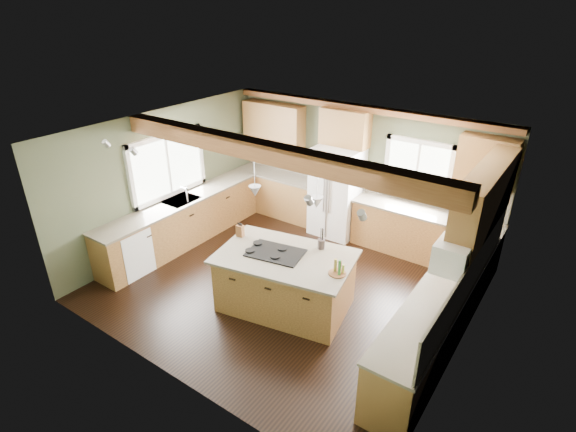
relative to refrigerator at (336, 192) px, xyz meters
The scene contains 37 objects.
floor 2.32m from the refrigerator, 81.95° to the right, with size 5.60×5.60×0.00m, color black.
ceiling 2.73m from the refrigerator, 81.95° to the right, with size 5.60×5.60×0.00m, color silver.
wall_back 0.63m from the refrigerator, 51.71° to the left, with size 5.60×5.60×0.00m, color #49543B.
wall_left 3.30m from the refrigerator, 139.70° to the right, with size 5.00×5.00×0.00m, color #49543B.
wall_right 3.78m from the refrigerator, 34.37° to the right, with size 5.00×5.00×0.00m, color #49543B.
ceiling_beam 3.05m from the refrigerator, 83.41° to the right, with size 5.55×0.26×0.26m, color brown.
soffit_trim 1.69m from the refrigerator, 43.03° to the left, with size 5.55×0.20×0.10m, color brown.
backsplash_back 0.57m from the refrigerator, 50.58° to the left, with size 5.58×0.03×0.58m, color brown.
backsplash_right 3.73m from the refrigerator, 33.86° to the right, with size 0.03×3.70×0.58m, color brown.
base_cab_back_left 1.56m from the refrigerator, behind, with size 2.02×0.60×0.88m, color brown.
counter_back_left 1.49m from the refrigerator, behind, with size 2.06×0.64×0.04m, color #4C4537.
base_cab_back_right 1.85m from the refrigerator, ahead, with size 2.62×0.60×0.88m, color brown.
counter_back_right 1.79m from the refrigerator, ahead, with size 2.66×0.64×0.04m, color #4C4537.
base_cab_left 3.06m from the refrigerator, 136.74° to the right, with size 0.60×3.70×0.88m, color brown.
counter_left 3.02m from the refrigerator, 136.74° to the right, with size 0.64×3.74×0.04m, color #4C4537.
base_cab_right 3.51m from the refrigerator, 36.47° to the right, with size 0.60×3.70×0.88m, color brown.
counter_right 3.48m from the refrigerator, 36.47° to the right, with size 0.64×3.74×0.04m, color #4C4537.
upper_cab_back_left 2.00m from the refrigerator, behind, with size 1.40×0.35×0.90m, color brown.
upper_cab_over_fridge 1.27m from the refrigerator, 90.00° to the left, with size 0.96×0.35×0.70m, color brown.
upper_cab_right 3.34m from the refrigerator, 22.64° to the right, with size 0.35×2.20×0.90m, color brown.
upper_cab_back_corner 2.81m from the refrigerator, ahead, with size 0.90×0.35×0.90m, color brown.
window_left 3.30m from the refrigerator, 140.15° to the right, with size 0.04×1.60×1.05m, color white.
window_back 1.63m from the refrigerator, 13.94° to the left, with size 1.10×0.04×1.00m, color white.
sink 3.02m from the refrigerator, 136.74° to the right, with size 0.50×0.65×0.03m, color #262628.
faucet 2.90m from the refrigerator, 134.30° to the right, with size 0.02×0.02×0.28m, color #B2B2B7.
dishwasher 4.05m from the refrigerator, 123.02° to the right, with size 0.60×0.60×0.84m, color white.
oven 4.40m from the refrigerator, 50.38° to the right, with size 0.60×0.72×0.84m, color white.
microwave 3.66m from the refrigerator, 37.00° to the right, with size 0.40×0.70×0.38m, color white.
pendant_left 2.86m from the refrigerator, 87.16° to the right, with size 0.18×0.18×0.16m, color #B2B2B7.
pendant_right 2.89m from the refrigerator, 67.04° to the right, with size 0.18×0.18×0.16m, color #B2B2B7.
refrigerator is the anchor object (origin of this frame).
island 2.70m from the refrigerator, 77.04° to the right, with size 1.89×1.16×0.88m, color olive.
island_top 2.66m from the refrigerator, 77.04° to the right, with size 2.02×1.28×0.04m, color #4C4537.
cooktop 2.66m from the refrigerator, 80.43° to the right, with size 0.82×0.55×0.02m, color black.
knife_block 2.54m from the refrigerator, 97.77° to the right, with size 0.11×0.09×0.19m, color #57381A.
utensil_crock 2.30m from the refrigerator, 66.27° to the right, with size 0.12×0.12×0.15m, color #3B332F.
bottle_tray 2.97m from the refrigerator, 60.24° to the right, with size 0.25×0.25×0.23m, color brown, non-canonical shape.
Camera 1 is at (3.63, -5.14, 4.40)m, focal length 28.00 mm.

